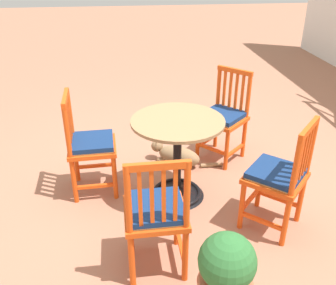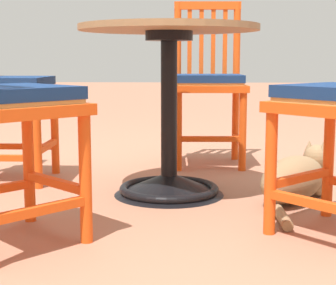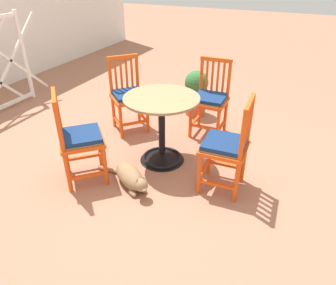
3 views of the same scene
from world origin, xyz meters
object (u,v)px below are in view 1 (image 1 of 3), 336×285
(cafe_table, at_px, (177,167))
(terracotta_planter, at_px, (225,279))
(orange_chair_by_planter, at_px, (90,146))
(orange_chair_at_corner, at_px, (156,213))
(orange_chair_near_fence, at_px, (224,117))
(orange_chair_tucked_in, at_px, (278,177))
(tabby_cat, at_px, (176,155))

(cafe_table, height_order, terracotta_planter, cafe_table)
(orange_chair_by_planter, distance_m, orange_chair_at_corner, 1.09)
(orange_chair_near_fence, height_order, orange_chair_tucked_in, same)
(orange_chair_near_fence, distance_m, orange_chair_by_planter, 1.36)
(orange_chair_at_corner, distance_m, orange_chair_tucked_in, 0.99)
(orange_chair_at_corner, bearing_deg, orange_chair_by_planter, -154.16)
(orange_chair_by_planter, bearing_deg, orange_chair_tucked_in, 64.60)
(orange_chair_by_planter, distance_m, orange_chair_tucked_in, 1.57)
(orange_chair_near_fence, bearing_deg, tabby_cat, -80.65)
(orange_chair_by_planter, relative_size, orange_chair_at_corner, 1.00)
(cafe_table, relative_size, terracotta_planter, 1.23)
(tabby_cat, bearing_deg, cafe_table, -7.10)
(orange_chair_near_fence, distance_m, orange_chair_at_corner, 1.64)
(cafe_table, relative_size, tabby_cat, 1.09)
(terracotta_planter, bearing_deg, orange_chair_at_corner, -143.61)
(orange_chair_tucked_in, distance_m, terracotta_planter, 0.99)
(cafe_table, distance_m, tabby_cat, 0.58)
(cafe_table, height_order, orange_chair_near_fence, orange_chair_near_fence)
(orange_chair_near_fence, xyz_separation_m, orange_chair_by_planter, (0.44, -1.29, 0.00))
(orange_chair_at_corner, xyz_separation_m, orange_chair_tucked_in, (-0.31, 0.94, 0.00))
(cafe_table, bearing_deg, terracotta_planter, 3.95)
(orange_chair_near_fence, bearing_deg, orange_chair_tucked_in, 6.53)
(tabby_cat, bearing_deg, orange_chair_tucked_in, 30.89)
(terracotta_planter, bearing_deg, cafe_table, -176.05)
(orange_chair_near_fence, height_order, terracotta_planter, orange_chair_near_fence)
(orange_chair_tucked_in, bearing_deg, terracotta_planter, -37.57)
(orange_chair_tucked_in, xyz_separation_m, tabby_cat, (-1.03, -0.62, -0.35))
(cafe_table, distance_m, orange_chair_tucked_in, 0.86)
(cafe_table, height_order, orange_chair_tucked_in, orange_chair_tucked_in)
(terracotta_planter, bearing_deg, tabby_cat, -179.37)
(orange_chair_near_fence, bearing_deg, orange_chair_by_planter, -71.20)
(orange_chair_tucked_in, height_order, tabby_cat, orange_chair_tucked_in)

